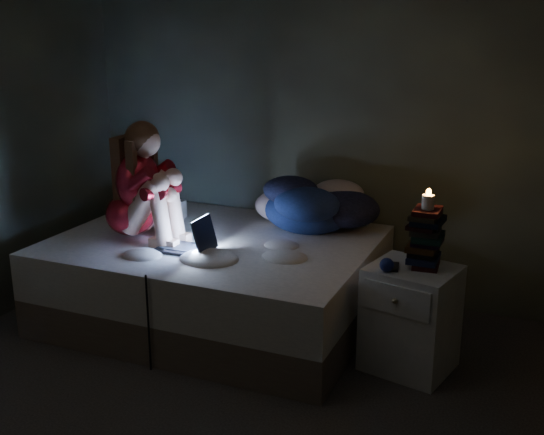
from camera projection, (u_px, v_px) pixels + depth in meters
The scene contains 12 objects.
floor at pixel (188, 414), 3.47m from camera, with size 3.60×3.80×0.02m, color black.
wall_back at pixel (315, 118), 4.79m from camera, with size 3.60×0.02×2.60m, color #2C2D2A.
bed at pixel (215, 279), 4.51m from camera, with size 2.07×1.55×0.57m, color #B6B5B1, non-canonical shape.
pillow at pixel (149, 211), 4.87m from camera, with size 0.45×0.32×0.13m, color silver.
woman at pixel (129, 180), 4.35m from camera, with size 0.49×0.32×0.80m, color maroon, non-canonical shape.
laptop at pixel (184, 232), 4.18m from camera, with size 0.34×0.24×0.24m, color black, non-canonical shape.
clothes_pile at pixel (308, 202), 4.60m from camera, with size 0.65×0.52×0.39m, color #122242, non-canonical shape.
nightstand at pixel (411, 318), 3.84m from camera, with size 0.47×0.42×0.63m, color silver.
book_stack at pixel (426, 237), 3.73m from camera, with size 0.19×0.25×0.35m, color black, non-canonical shape.
candle at pixel (428, 200), 3.67m from camera, with size 0.07×0.07×0.08m, color beige.
phone at pixel (394, 268), 3.72m from camera, with size 0.07×0.14×0.01m, color black.
blue_orb at pixel (391, 267), 3.64m from camera, with size 0.08×0.08×0.08m, color navy.
Camera 1 is at (1.60, -2.63, 1.95)m, focal length 43.81 mm.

